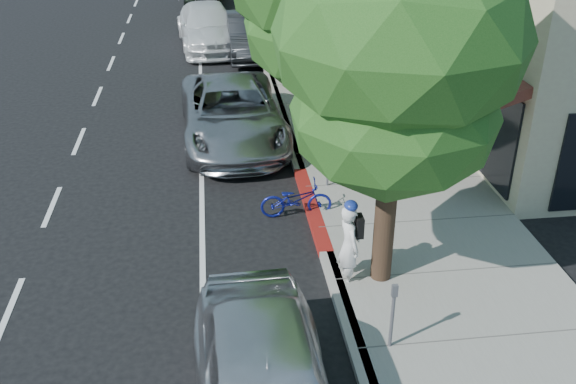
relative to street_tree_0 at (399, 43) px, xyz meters
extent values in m
plane|color=black|center=(-0.90, 2.00, -4.80)|extent=(120.00, 120.00, 0.00)
cube|color=gray|center=(1.40, 10.00, -4.73)|extent=(4.60, 56.00, 0.15)
cube|color=#9E998E|center=(-0.90, 10.00, -4.73)|extent=(0.30, 56.00, 0.15)
cube|color=maroon|center=(-0.90, 3.00, -4.73)|extent=(0.32, 4.00, 0.15)
cylinder|color=black|center=(0.00, 0.00, -3.41)|extent=(0.40, 0.40, 2.78)
ellipsoid|color=#1D5018|center=(0.00, 0.00, -1.23)|extent=(3.68, 3.68, 2.94)
ellipsoid|color=#1D5018|center=(0.00, 0.00, 0.12)|extent=(4.33, 4.33, 3.46)
cylinder|color=black|center=(0.00, 6.00, -3.37)|extent=(0.40, 0.40, 2.86)
ellipsoid|color=#1D5018|center=(0.00, 6.00, -1.12)|extent=(4.55, 4.55, 3.64)
cylinder|color=black|center=(0.00, 12.00, -3.65)|extent=(0.40, 0.40, 2.30)
ellipsoid|color=#1D5018|center=(0.00, 12.00, -1.84)|extent=(3.79, 3.79, 3.03)
cylinder|color=black|center=(0.00, 18.00, -3.28)|extent=(0.40, 0.40, 3.05)
imported|color=white|center=(-0.65, 0.06, -3.94)|extent=(0.52, 0.69, 1.73)
imported|color=navy|center=(-1.30, 2.82, -4.37)|extent=(1.68, 0.61, 0.88)
imported|color=#A6A6AB|center=(-2.55, 7.50, -3.94)|extent=(3.12, 6.30, 1.72)
imported|color=black|center=(-1.40, 16.50, -3.95)|extent=(1.87, 5.19, 1.70)
imported|color=white|center=(-3.10, 18.06, -3.93)|extent=(3.00, 6.25, 1.75)
imported|color=black|center=(2.17, 14.48, -3.81)|extent=(0.96, 0.84, 1.68)
camera|label=1|loc=(-3.10, -10.13, 2.76)|focal=40.00mm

